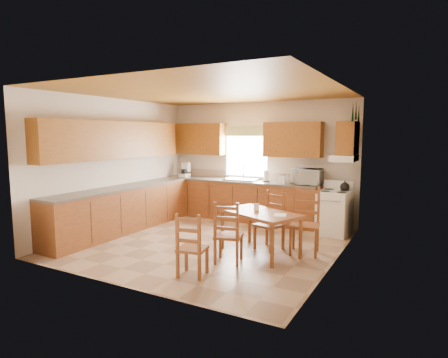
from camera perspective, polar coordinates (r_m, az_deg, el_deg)
The scene contains 35 objects.
floor at distance 6.95m, azimuth -2.31°, elevation -9.65°, with size 4.50×4.50×0.00m, color #997A5E.
ceiling at distance 6.70m, azimuth -2.42°, elevation 13.08°, with size 4.50×4.50×0.00m, color #966220.
wall_left at distance 8.08m, azimuth -16.18°, elevation 2.16°, with size 4.50×4.50×0.00m, color beige.
wall_right at distance 5.86m, azimuth 16.85°, elevation 0.46°, with size 4.50×4.50×0.00m, color beige.
wall_back at distance 8.69m, azimuth 5.31°, elevation 2.71°, with size 4.50×4.50×0.00m, color beige.
wall_front at distance 4.91m, azimuth -16.01°, elevation -0.70°, with size 4.50×4.50×0.00m, color beige.
lower_cab_back at distance 8.69m, azimuth 2.18°, elevation -3.31°, with size 3.75×0.60×0.88m, color brown.
lower_cab_left at distance 7.89m, azimuth -15.18°, elevation -4.60°, with size 0.60×3.60×0.88m, color brown.
counter_back at distance 8.62m, azimuth 2.20°, elevation -0.30°, with size 3.75×0.63×0.04m, color #534B43.
counter_left at distance 7.81m, azimuth -15.28°, elevation -1.29°, with size 0.63×3.60×0.04m, color #534B43.
backsplash at distance 8.87m, azimuth 3.04°, elevation 0.61°, with size 3.75×0.01×0.18m, color gray.
upper_cab_back_left at distance 9.25m, azimuth -3.95°, elevation 6.11°, with size 1.41×0.33×0.75m, color brown.
upper_cab_back_right at distance 8.21m, azimuth 10.45°, elevation 5.92°, with size 1.25×0.33×0.75m, color brown.
upper_cab_left at distance 7.83m, azimuth -16.22°, elevation 5.72°, with size 0.33×3.60×0.75m, color brown.
upper_cab_stove at distance 7.48m, azimuth 18.34°, elevation 5.95°, with size 0.33×0.62×0.62m, color brown.
range_hood at distance 7.50m, azimuth 17.85°, elevation 3.06°, with size 0.44×0.62×0.12m, color silver.
window_frame at distance 8.77m, azimuth 3.44°, elevation 4.08°, with size 1.13×0.02×1.18m, color silver.
window_pane at distance 8.77m, azimuth 3.43°, elevation 4.08°, with size 1.05×0.01×1.10m, color white.
window_valance at distance 8.74m, azimuth 3.38°, elevation 7.35°, with size 1.19×0.01×0.24m, color #4C6F32.
sink_basin at distance 8.58m, azimuth 2.65°, elevation -0.07°, with size 0.75×0.45×0.04m, color silver.
pine_decal_a at distance 7.16m, azimuth 19.05°, elevation 9.75°, with size 0.22×0.22×0.36m, color #103416.
pine_decal_b at distance 7.47m, azimuth 19.48°, elevation 9.90°, with size 0.22×0.22×0.36m, color #103416.
pine_decal_c at distance 7.79m, azimuth 19.86°, elevation 9.45°, with size 0.22×0.22×0.36m, color #103416.
stove at distance 7.68m, azimuth 16.46°, elevation -5.04°, with size 0.58×0.59×0.85m, color silver.
coffeemaker at distance 9.34m, azimuth -6.04°, elevation 1.38°, with size 0.20×0.24×0.34m, color silver.
paper_towel at distance 8.36m, azimuth 6.44°, elevation 0.46°, with size 0.11×0.11×0.26m, color white.
toaster at distance 8.10m, azimuth 8.90°, elevation -0.07°, with size 0.22×0.14×0.18m, color silver.
microwave at distance 8.02m, azimuth 12.56°, elevation 0.35°, with size 0.56×0.40×0.34m, color silver.
dining_table at distance 6.26m, azimuth 5.46°, elevation -8.16°, with size 1.32×0.75×0.71m, color brown.
chair_near_left at distance 5.80m, azimuth 0.70°, elevation -8.06°, with size 0.40×0.38×0.96m, color brown.
chair_near_right at distance 5.29m, azimuth -4.83°, elevation -9.88°, with size 0.38×0.36×0.90m, color brown.
chair_far_left at distance 6.49m, azimuth 6.89°, elevation -6.39°, with size 0.41×0.39×0.98m, color brown.
chair_far_right at distance 6.34m, azimuth 12.21°, elevation -6.30°, with size 0.46×0.44×1.10m, color brown.
table_paper at distance 5.98m, azimuth 8.54°, elevation -5.43°, with size 0.19×0.25×0.00m, color white.
table_card at distance 6.26m, azimuth 4.96°, elevation -4.29°, with size 0.09×0.02×0.12m, color white.
Camera 1 is at (3.43, -5.71, 1.97)m, focal length 30.00 mm.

